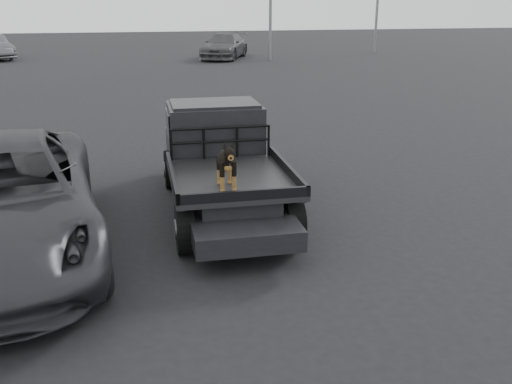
{
  "coord_description": "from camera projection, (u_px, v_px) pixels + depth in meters",
  "views": [
    {
      "loc": [
        -1.05,
        -7.23,
        3.66
      ],
      "look_at": [
        0.42,
        -0.15,
        1.18
      ],
      "focal_mm": 40.0,
      "sensor_mm": 36.0,
      "label": 1
    }
  ],
  "objects": [
    {
      "name": "headache_rack",
      "position": [
        221.0,
        143.0,
        10.17
      ],
      "size": [
        1.8,
        0.08,
        0.55
      ],
      "primitive_type": null,
      "color": "black",
      "rests_on": "flatbed_ute"
    },
    {
      "name": "dog",
      "position": [
        226.0,
        164.0,
        8.54
      ],
      "size": [
        0.32,
        0.6,
        0.74
      ],
      "primitive_type": null,
      "color": "black",
      "rests_on": "flatbed_ute"
    },
    {
      "name": "distant_car_b",
      "position": [
        224.0,
        46.0,
        35.74
      ],
      "size": [
        4.02,
        5.73,
        1.54
      ],
      "primitive_type": "imported",
      "rotation": [
        0.0,
        0.0,
        -0.39
      ],
      "color": "#434448",
      "rests_on": "ground"
    },
    {
      "name": "ground",
      "position": [
        225.0,
        269.0,
        8.08
      ],
      "size": [
        120.0,
        120.0,
        0.0
      ],
      "primitive_type": "plane",
      "color": "black",
      "rests_on": "ground"
    },
    {
      "name": "ute_cab",
      "position": [
        215.0,
        125.0,
        10.81
      ],
      "size": [
        1.72,
        1.3,
        0.88
      ],
      "primitive_type": null,
      "color": "black",
      "rests_on": "flatbed_ute"
    },
    {
      "name": "flatbed_ute",
      "position": [
        223.0,
        185.0,
        10.22
      ],
      "size": [
        2.0,
        5.4,
        0.92
      ],
      "primitive_type": null,
      "color": "black",
      "rests_on": "ground"
    }
  ]
}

